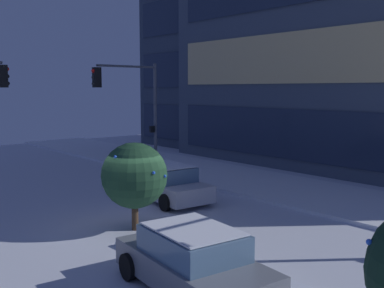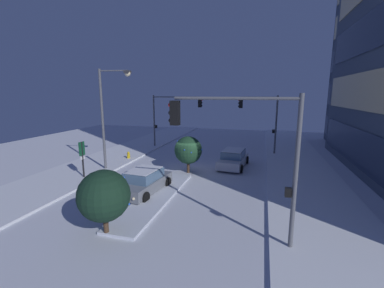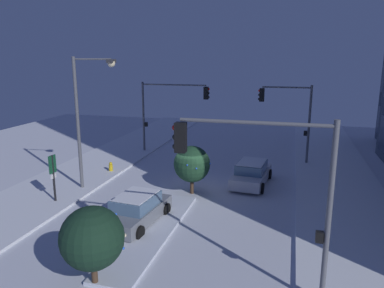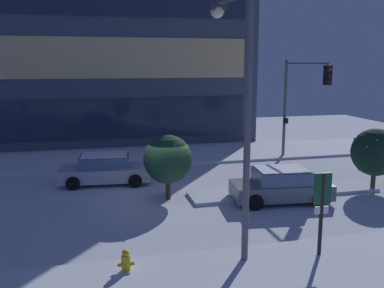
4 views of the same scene
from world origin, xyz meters
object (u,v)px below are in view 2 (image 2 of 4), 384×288
car_near (144,181)px  car_far (233,159)px  traffic_light_corner_near_left (173,111)px  street_lamp_arched (110,106)px  parking_info_sign (82,155)px  decorated_tree_left_of_median (188,150)px  traffic_light_corner_far_left (261,114)px  fire_hydrant (129,156)px  decorated_tree_median (104,196)px  traffic_light_corner_far_right (244,143)px

car_near → car_far: (-7.34, 4.75, 0.00)m
car_near → traffic_light_corner_near_left: 14.15m
street_lamp_arched → parking_info_sign: bearing=-116.7°
car_far → street_lamp_arched: bearing=116.6°
street_lamp_arched → decorated_tree_left_of_median: 7.00m
traffic_light_corner_far_left → decorated_tree_left_of_median: traffic_light_corner_far_left is taller
street_lamp_arched → fire_hydrant: 5.94m
traffic_light_corner_far_left → decorated_tree_median: (18.08, -6.23, -2.25)m
traffic_light_corner_far_left → fire_hydrant: bearing=26.1°
traffic_light_corner_near_left → parking_info_sign: size_ratio=2.17×
car_near → parking_info_sign: bearing=-96.9°
traffic_light_corner_near_left → traffic_light_corner_far_left: size_ratio=1.00×
fire_hydrant → car_near: bearing=35.2°
street_lamp_arched → parking_info_sign: (2.45, -0.90, -3.40)m
traffic_light_corner_near_left → parking_info_sign: bearing=-102.1°
parking_info_sign → traffic_light_corner_near_left: bearing=80.9°
parking_info_sign → decorated_tree_left_of_median: size_ratio=0.95×
car_far → parking_info_sign: bearing=126.0°
car_near → car_far: bearing=153.2°
traffic_light_corner_far_left → fire_hydrant: size_ratio=7.71×
street_lamp_arched → decorated_tree_left_of_median: street_lamp_arched is taller
car_near → traffic_light_corner_far_right: size_ratio=0.73×
traffic_light_corner_far_right → traffic_light_corner_near_left: bearing=-62.4°
street_lamp_arched → traffic_light_corner_near_left: bearing=73.3°
traffic_light_corner_far_right → traffic_light_corner_far_left: size_ratio=1.03×
fire_hydrant → decorated_tree_left_of_median: bearing=69.5°
car_near → parking_info_sign: 5.68m
decorated_tree_median → decorated_tree_left_of_median: 9.84m
traffic_light_corner_near_left → parking_info_sign: traffic_light_corner_near_left is taller
car_near → traffic_light_corner_far_left: traffic_light_corner_far_left is taller
car_far → decorated_tree_left_of_median: (2.62, -3.23, 1.10)m
traffic_light_corner_far_left → parking_info_sign: (11.75, -12.27, -2.32)m
traffic_light_corner_near_left → street_lamp_arched: street_lamp_arched is taller
car_far → decorated_tree_median: (12.41, -4.15, 1.12)m
fire_hydrant → decorated_tree_median: decorated_tree_median is taller
fire_hydrant → decorated_tree_left_of_median: size_ratio=0.27×
fire_hydrant → parking_info_sign: size_ratio=0.28×
traffic_light_corner_far_left → decorated_tree_median: traffic_light_corner_far_left is taller
parking_info_sign → decorated_tree_left_of_median: bearing=29.5°
street_lamp_arched → decorated_tree_left_of_median: size_ratio=2.76×
fire_hydrant → decorated_tree_median: size_ratio=0.26×
decorated_tree_median → decorated_tree_left_of_median: (-9.79, 0.92, -0.02)m
car_near → parking_info_sign: parking_info_sign is taller
car_near → fire_hydrant: size_ratio=5.78×
fire_hydrant → parking_info_sign: parking_info_sign is taller
car_far → street_lamp_arched: 10.92m
car_near → street_lamp_arched: (-3.71, -4.54, 4.45)m
car_near → traffic_light_corner_far_left: 15.07m
traffic_light_corner_far_left → decorated_tree_left_of_median: (8.28, -5.31, -2.27)m
decorated_tree_median → fire_hydrant: bearing=-155.2°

